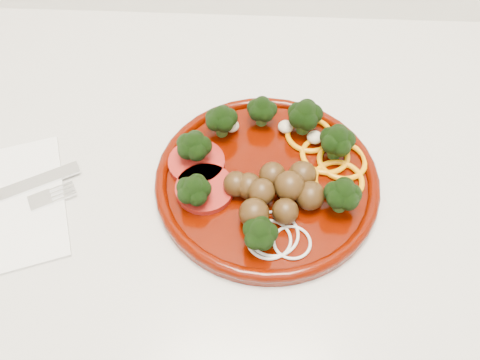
{
  "coord_description": "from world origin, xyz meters",
  "views": [
    {
      "loc": [
        0.13,
        1.36,
        1.34
      ],
      "look_at": [
        0.11,
        1.67,
        0.92
      ],
      "focal_mm": 35.0,
      "sensor_mm": 36.0,
      "label": 1
    }
  ],
  "objects": [
    {
      "name": "counter",
      "position": [
        0.0,
        1.7,
        0.45
      ],
      "size": [
        2.4,
        0.6,
        0.9
      ],
      "color": "silver",
      "rests_on": "ground"
    },
    {
      "name": "plate",
      "position": [
        0.14,
        1.68,
        0.92
      ],
      "size": [
        0.25,
        0.25,
        0.05
      ],
      "rotation": [
        0.0,
        0.0,
        0.1
      ],
      "color": "#3F0800",
      "rests_on": "counter"
    }
  ]
}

